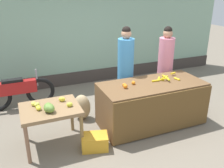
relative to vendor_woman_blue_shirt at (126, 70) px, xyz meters
The scene contains 12 objects.
ground_plane 1.21m from the vendor_woman_blue_shirt, 110.18° to the right, with size 24.00×24.00×0.00m, color #756B5B.
market_wall_back 2.15m from the vendor_woman_blue_shirt, 97.12° to the left, with size 8.75×0.23×2.85m.
fruit_stall_counter 0.92m from the vendor_woman_blue_shirt, 71.85° to the right, with size 2.05×0.95×0.87m.
side_table_wooden 1.89m from the vendor_woman_blue_shirt, 157.70° to the right, with size 0.96×0.78×0.73m.
banana_bunch_pile 0.86m from the vendor_woman_blue_shirt, 46.70° to the right, with size 0.67×0.36×0.07m.
orange_pile 0.74m from the vendor_woman_blue_shirt, 112.58° to the right, with size 0.30×0.19×0.08m.
mango_papaya_pile 1.93m from the vendor_woman_blue_shirt, 155.59° to the right, with size 0.65×0.50×0.14m.
vendor_woman_blue_shirt is the anchor object (origin of this frame).
vendor_woman_pink_shirt 1.00m from the vendor_woman_blue_shirt, ahead, with size 0.34×0.34×1.81m.
parked_motorcycle 2.46m from the vendor_woman_blue_shirt, 154.48° to the left, with size 1.60×0.18×0.88m.
produce_crate 1.74m from the vendor_woman_blue_shirt, 134.87° to the right, with size 0.44×0.32×0.26m, color gold.
produce_sack 1.20m from the vendor_woman_blue_shirt, behind, with size 0.36×0.30×0.54m, color tan.
Camera 1 is at (-1.93, -3.77, 2.61)m, focal length 39.53 mm.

